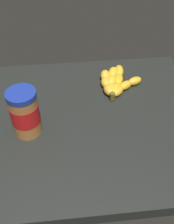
% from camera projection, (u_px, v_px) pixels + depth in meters
% --- Properties ---
extents(ground_plane, '(0.94, 0.71, 0.05)m').
position_uv_depth(ground_plane, '(73.00, 124.00, 0.96)').
color(ground_plane, black).
extents(banana_bunch, '(0.17, 0.20, 0.04)m').
position_uv_depth(banana_bunch, '(115.00, 82.00, 1.06)').
color(banana_bunch, gold).
rests_on(banana_bunch, ground_plane).
extents(peanut_butter_jar, '(0.09, 0.09, 0.17)m').
position_uv_depth(peanut_butter_jar, '(25.00, 113.00, 0.84)').
color(peanut_butter_jar, '#9E602D').
rests_on(peanut_butter_jar, ground_plane).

